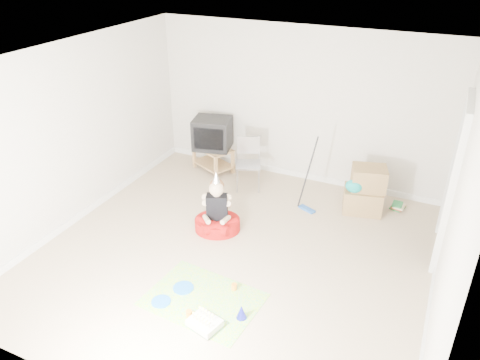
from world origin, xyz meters
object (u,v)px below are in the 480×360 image
at_px(tv_stand, 213,157).
at_px(folding_chair, 248,165).
at_px(crt_tv, 212,133).
at_px(cardboard_boxes, 365,191).
at_px(seated_woman, 217,218).
at_px(birthday_cake, 205,323).

bearing_deg(tv_stand, folding_chair, -22.48).
relative_size(crt_tv, folding_chair, 0.71).
xyz_separation_m(cardboard_boxes, seated_woman, (-1.79, -1.42, -0.15)).
xyz_separation_m(folding_chair, cardboard_boxes, (1.91, 0.08, -0.08)).
distance_m(seated_woman, birthday_cake, 1.90).
bearing_deg(birthday_cake, tv_stand, 116.33).
bearing_deg(birthday_cake, seated_woman, 113.07).
distance_m(tv_stand, birthday_cake, 3.85).
xyz_separation_m(seated_woman, birthday_cake, (0.74, -1.75, -0.16)).
relative_size(cardboard_boxes, seated_woman, 0.78).
bearing_deg(tv_stand, crt_tv, 0.00).
distance_m(tv_stand, folding_chair, 0.93).
bearing_deg(folding_chair, birthday_cake, -74.51).
bearing_deg(birthday_cake, folding_chair, 105.49).
xyz_separation_m(crt_tv, birthday_cake, (1.70, -3.44, -0.67)).
relative_size(tv_stand, folding_chair, 0.93).
distance_m(crt_tv, seated_woman, 2.01).
bearing_deg(birthday_cake, cardboard_boxes, 71.66).
xyz_separation_m(folding_chair, birthday_cake, (0.86, -3.09, -0.39)).
xyz_separation_m(tv_stand, crt_tv, (0.00, 0.00, 0.45)).
distance_m(tv_stand, crt_tv, 0.45).
bearing_deg(seated_woman, cardboard_boxes, 38.42).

